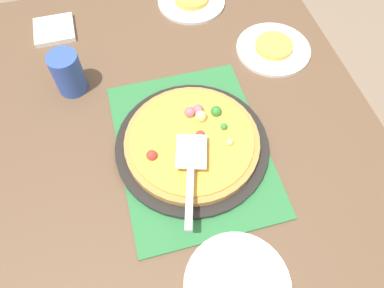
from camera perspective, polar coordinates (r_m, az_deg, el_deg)
The scene contains 12 objects.
ground_plane at distance 1.61m, azimuth 0.00°, elevation -14.37°, with size 8.00×8.00×0.00m, color #84705B.
dining_table at distance 1.01m, azimuth 0.00°, elevation -3.80°, with size 1.40×1.00×0.75m.
placemat at distance 0.91m, azimuth 0.00°, elevation -0.55°, with size 0.48×0.36×0.01m, color #2D753D.
pizza_pan at distance 0.90m, azimuth 0.00°, elevation -0.23°, with size 0.38×0.38×0.01m, color black.
pizza at distance 0.89m, azimuth 0.04°, elevation 0.56°, with size 0.33×0.33×0.05m.
plate_near_left at distance 1.29m, azimuth -0.09°, elevation 21.41°, with size 0.22×0.22×0.01m, color white.
plate_far_right at distance 1.15m, azimuth 12.59°, elevation 14.31°, with size 0.22×0.22×0.01m, color white.
plate_side at distance 0.80m, azimuth 7.12°, elevation -21.09°, with size 0.22×0.22×0.01m, color white.
served_slice_right at distance 1.14m, azimuth 12.72°, elevation 14.77°, with size 0.11×0.11×0.02m, color #EAB747.
cup_far at distance 1.04m, azimuth -18.85°, elevation 10.47°, with size 0.08×0.08×0.12m, color #3351AD.
pizza_server at distance 0.81m, azimuth -0.22°, elevation -4.10°, with size 0.23×0.11×0.01m.
napkin_stack at distance 1.25m, azimuth -20.75°, elevation 16.36°, with size 0.12×0.12×0.02m, color white.
Camera 1 is at (0.45, -0.12, 1.54)m, focal length 34.07 mm.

